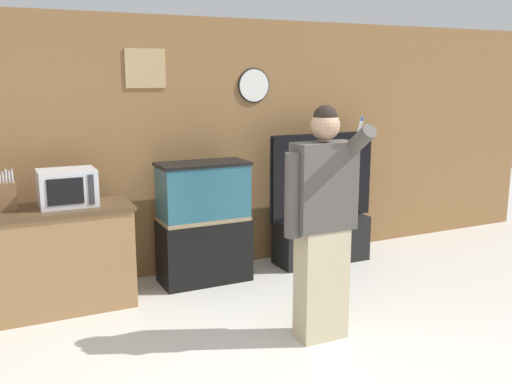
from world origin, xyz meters
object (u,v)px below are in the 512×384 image
at_px(person_standing, 322,221).
at_px(counter_island, 51,259).
at_px(knife_block, 8,196).
at_px(aquarium_on_stand, 204,223).
at_px(microwave, 67,188).
at_px(tv_on_stand, 321,225).

bearing_deg(person_standing, counter_island, 140.65).
relative_size(knife_block, aquarium_on_stand, 0.29).
relative_size(microwave, aquarium_on_stand, 0.40).
bearing_deg(counter_island, person_standing, -39.35).
distance_m(microwave, person_standing, 2.23).
bearing_deg(knife_block, aquarium_on_stand, 2.59).
bearing_deg(counter_island, aquarium_on_stand, 3.97).
xyz_separation_m(microwave, person_standing, (1.64, -1.51, -0.13)).
bearing_deg(tv_on_stand, counter_island, -177.70).
distance_m(microwave, tv_on_stand, 2.74).
xyz_separation_m(counter_island, aquarium_on_stand, (1.45, 0.10, 0.14)).
height_order(knife_block, tv_on_stand, tv_on_stand).
bearing_deg(tv_on_stand, knife_block, -178.31).
height_order(knife_block, person_standing, person_standing).
xyz_separation_m(knife_block, person_standing, (2.11, -1.51, -0.10)).
xyz_separation_m(counter_island, person_standing, (1.81, -1.49, 0.48)).
distance_m(aquarium_on_stand, person_standing, 1.66).
distance_m(tv_on_stand, person_standing, 1.97).
bearing_deg(knife_block, counter_island, -4.22).
height_order(counter_island, aquarium_on_stand, aquarium_on_stand).
relative_size(aquarium_on_stand, tv_on_stand, 0.85).
distance_m(counter_island, tv_on_stand, 2.84).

